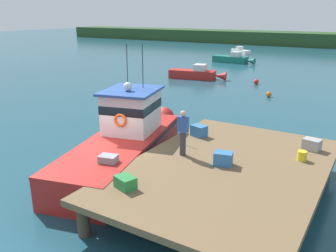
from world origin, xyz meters
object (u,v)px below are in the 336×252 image
at_px(crate_single_by_cleat, 223,159).
at_px(bait_bucket, 302,156).
at_px(moored_boat_far_right, 233,59).
at_px(mooring_buoy_inshore, 256,82).
at_px(main_fishing_boat, 126,140).
at_px(crate_stack_near_edge, 199,131).
at_px(deckhand_by_the_boat, 183,132).
at_px(crate_stack_mid_dock, 312,144).
at_px(mooring_buoy_spare_mooring, 269,94).
at_px(crate_single_far, 125,182).
at_px(moored_boat_outer_mooring, 196,74).
at_px(moored_boat_off_the_point, 241,51).

relative_size(crate_single_by_cleat, bait_bucket, 1.76).
xyz_separation_m(moored_boat_far_right, mooring_buoy_inshore, (6.97, -12.14, -0.25)).
height_order(main_fishing_boat, bait_bucket, main_fishing_boat).
relative_size(crate_stack_near_edge, deckhand_by_the_boat, 0.37).
bearing_deg(bait_bucket, crate_stack_mid_dock, 85.75).
bearing_deg(mooring_buoy_inshore, mooring_buoy_spare_mooring, -61.33).
xyz_separation_m(crate_single_far, bait_bucket, (3.92, 4.75, -0.01)).
xyz_separation_m(deckhand_by_the_boat, mooring_buoy_spare_mooring, (-1.43, 15.85, -1.86)).
distance_m(crate_stack_mid_dock, mooring_buoy_spare_mooring, 14.02).
bearing_deg(crate_single_far, moored_boat_outer_mooring, 112.23).
relative_size(crate_single_by_cleat, crate_stack_mid_dock, 1.00).
relative_size(crate_single_by_cleat, moored_boat_off_the_point, 0.15).
distance_m(crate_single_by_cleat, mooring_buoy_spare_mooring, 16.26).
bearing_deg(mooring_buoy_inshore, bait_bucket, -67.82).
bearing_deg(moored_boat_off_the_point, crate_stack_mid_dock, -66.33).
distance_m(crate_single_far, crate_stack_mid_dock, 7.21).
xyz_separation_m(main_fishing_boat, moored_boat_off_the_point, (-10.60, 42.05, -0.64)).
height_order(crate_stack_mid_dock, mooring_buoy_spare_mooring, crate_stack_mid_dock).
height_order(crate_single_by_cleat, bait_bucket, crate_single_by_cleat).
distance_m(deckhand_by_the_boat, moored_boat_far_right, 34.14).
bearing_deg(crate_stack_mid_dock, bait_bucket, -94.25).
distance_m(crate_stack_mid_dock, bait_bucket, 1.23).
distance_m(crate_stack_near_edge, mooring_buoy_spare_mooring, 13.82).
xyz_separation_m(main_fishing_boat, crate_single_by_cleat, (4.59, -0.71, 0.42)).
height_order(crate_single_far, bait_bucket, crate_single_far).
relative_size(bait_bucket, mooring_buoy_inshore, 0.76).
distance_m(crate_single_far, deckhand_by_the_boat, 3.15).
relative_size(crate_single_by_cleat, deckhand_by_the_boat, 0.37).
xyz_separation_m(main_fishing_boat, crate_stack_mid_dock, (6.84, 2.28, 0.40)).
relative_size(moored_boat_outer_mooring, mooring_buoy_inshore, 12.33).
relative_size(main_fishing_boat, mooring_buoy_spare_mooring, 24.48).
bearing_deg(crate_single_by_cleat, deckhand_by_the_boat, 177.22).
distance_m(deckhand_by_the_boat, moored_boat_outer_mooring, 22.18).
xyz_separation_m(crate_stack_near_edge, moored_boat_off_the_point, (-13.19, 40.56, -1.06)).
bearing_deg(mooring_buoy_spare_mooring, moored_boat_far_right, 119.56).
xyz_separation_m(crate_stack_mid_dock, mooring_buoy_inshore, (-7.65, 17.30, -1.18)).
relative_size(crate_single_by_cleat, mooring_buoy_spare_mooring, 1.48).
bearing_deg(crate_stack_near_edge, crate_single_by_cleat, -47.81).
distance_m(bait_bucket, moored_boat_off_the_point, 44.54).
bearing_deg(crate_stack_near_edge, mooring_buoy_spare_mooring, 94.22).
distance_m(main_fishing_boat, deckhand_by_the_boat, 3.25).
xyz_separation_m(crate_stack_near_edge, crate_stack_mid_dock, (4.25, 0.78, -0.02)).
xyz_separation_m(bait_bucket, moored_boat_outer_mooring, (-13.33, 18.25, -0.90)).
height_order(moored_boat_far_right, mooring_buoy_spare_mooring, moored_boat_far_right).
relative_size(crate_single_by_cleat, crate_stack_near_edge, 1.00).
bearing_deg(main_fishing_boat, moored_boat_far_right, 103.77).
height_order(crate_single_far, moored_boat_outer_mooring, crate_single_far).
bearing_deg(moored_boat_far_right, crate_stack_mid_dock, -63.60).
relative_size(crate_stack_near_edge, crate_stack_mid_dock, 1.00).
xyz_separation_m(crate_single_far, mooring_buoy_inshore, (-3.63, 23.29, -1.15)).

